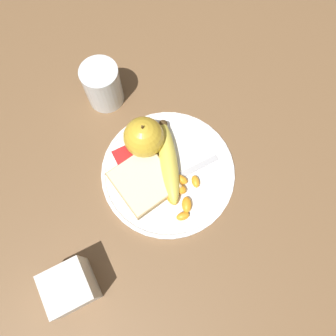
{
  "coord_description": "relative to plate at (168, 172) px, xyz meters",
  "views": [
    {
      "loc": [
        -0.19,
        0.09,
        0.64
      ],
      "look_at": [
        0.0,
        0.0,
        0.03
      ],
      "focal_mm": 35.0,
      "sensor_mm": 36.0,
      "label": 1
    }
  ],
  "objects": [
    {
      "name": "ground_plane",
      "position": [
        0.0,
        0.0,
        -0.01
      ],
      "size": [
        3.0,
        3.0,
        0.0
      ],
      "primitive_type": "plane",
      "color": "brown"
    },
    {
      "name": "apple",
      "position": [
        0.07,
        0.02,
        0.04
      ],
      "size": [
        0.08,
        0.08,
        0.09
      ],
      "color": "gold",
      "rests_on": "plate"
    },
    {
      "name": "fork",
      "position": [
        -0.02,
        0.0,
        0.01
      ],
      "size": [
        0.03,
        0.18,
        0.0
      ],
      "rotation": [
        0.0,
        0.0,
        14.15
      ],
      "color": "#B2B2B7",
      "rests_on": "plate"
    },
    {
      "name": "juice_glass",
      "position": [
        0.22,
        0.04,
        0.04
      ],
      "size": [
        0.08,
        0.08,
        0.1
      ],
      "color": "silver",
      "rests_on": "ground_plane"
    },
    {
      "name": "condiment_caddy",
      "position": [
        -0.12,
        0.25,
        0.03
      ],
      "size": [
        0.08,
        0.08,
        0.08
      ],
      "color": "silver",
      "rests_on": "ground_plane"
    },
    {
      "name": "plate",
      "position": [
        0.0,
        0.0,
        0.0
      ],
      "size": [
        0.27,
        0.27,
        0.01
      ],
      "color": "white",
      "rests_on": "ground_plane"
    },
    {
      "name": "orange_segment_6",
      "position": [
        -0.05,
        0.02,
        0.01
      ],
      "size": [
        0.03,
        0.02,
        0.02
      ],
      "color": "orange",
      "rests_on": "plate"
    },
    {
      "name": "jam_packet",
      "position": [
        0.06,
        0.07,
        0.01
      ],
      "size": [
        0.05,
        0.04,
        0.02
      ],
      "color": "white",
      "rests_on": "plate"
    },
    {
      "name": "orange_segment_2",
      "position": [
        -0.03,
        0.0,
        0.01
      ],
      "size": [
        0.03,
        0.04,
        0.02
      ],
      "color": "orange",
      "rests_on": "plate"
    },
    {
      "name": "orange_segment_0",
      "position": [
        -0.1,
        0.02,
        0.01
      ],
      "size": [
        0.02,
        0.03,
        0.01
      ],
      "color": "orange",
      "rests_on": "plate"
    },
    {
      "name": "orange_segment_1",
      "position": [
        -0.08,
        0.0,
        0.01
      ],
      "size": [
        0.04,
        0.03,
        0.02
      ],
      "color": "orange",
      "rests_on": "plate"
    },
    {
      "name": "banana",
      "position": [
        0.02,
        -0.01,
        0.02
      ],
      "size": [
        0.18,
        0.09,
        0.04
      ],
      "color": "#E0CC4C",
      "rests_on": "plate"
    },
    {
      "name": "orange_segment_4",
      "position": [
        -0.04,
        -0.0,
        0.01
      ],
      "size": [
        0.04,
        0.04,
        0.02
      ],
      "color": "orange",
      "rests_on": "plate"
    },
    {
      "name": "orange_segment_3",
      "position": [
        -0.03,
        -0.01,
        0.01
      ],
      "size": [
        0.03,
        0.03,
        0.02
      ],
      "color": "orange",
      "rests_on": "plate"
    },
    {
      "name": "bread_slice",
      "position": [
        0.0,
        0.05,
        0.02
      ],
      "size": [
        0.13,
        0.12,
        0.02
      ],
      "color": "tan",
      "rests_on": "plate"
    },
    {
      "name": "orange_segment_5",
      "position": [
        -0.05,
        -0.04,
        0.01
      ],
      "size": [
        0.03,
        0.02,
        0.01
      ],
      "color": "orange",
      "rests_on": "plate"
    }
  ]
}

